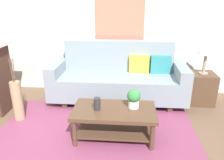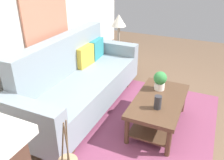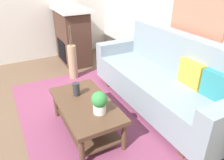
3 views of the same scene
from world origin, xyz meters
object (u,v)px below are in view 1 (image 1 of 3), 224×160
object	(u,v)px
throw_pillow_teal	(160,64)
coffee_table	(114,117)
table_lamp	(207,49)
framed_painting	(120,19)
couch	(118,78)
throw_pillow_mustard	(139,64)
floor_vase	(17,101)
potted_plant_tabletop	(134,98)
side_table	(201,88)
tabletop_vase	(97,104)

from	to	relation	value
throw_pillow_teal	coffee_table	distance (m)	1.55
table_lamp	framed_painting	distance (m)	1.63
couch	throw_pillow_mustard	size ratio (longest dim) A/B	6.67
throw_pillow_teal	floor_vase	xyz separation A→B (m)	(-2.27, -0.95, -0.36)
throw_pillow_mustard	framed_painting	world-z (taller)	framed_painting
coffee_table	potted_plant_tabletop	bearing A→B (deg)	15.14
coffee_table	side_table	xyz separation A→B (m)	(1.48, 1.21, -0.03)
floor_vase	side_table	bearing A→B (deg)	15.90
potted_plant_tabletop	side_table	distance (m)	1.70
throw_pillow_teal	potted_plant_tabletop	world-z (taller)	throw_pillow_teal
throw_pillow_teal	side_table	distance (m)	0.85
throw_pillow_mustard	potted_plant_tabletop	distance (m)	1.25
floor_vase	coffee_table	bearing A→B (deg)	-12.95
side_table	framed_painting	bearing A→B (deg)	163.68
tabletop_vase	throw_pillow_teal	bearing A→B (deg)	54.11
throw_pillow_mustard	floor_vase	size ratio (longest dim) A/B	0.57
floor_vase	tabletop_vase	bearing A→B (deg)	-16.27
couch	floor_vase	bearing A→B (deg)	-151.12
tabletop_vase	side_table	distance (m)	2.12
couch	throw_pillow_mustard	xyz separation A→B (m)	(0.38, 0.12, 0.25)
throw_pillow_teal	potted_plant_tabletop	xyz separation A→B (m)	(-0.49, -1.24, -0.11)
framed_painting	throw_pillow_teal	bearing A→B (deg)	-24.14
couch	coffee_table	bearing A→B (deg)	-89.17
throw_pillow_teal	coffee_table	bearing A→B (deg)	-119.68
throw_pillow_teal	table_lamp	size ratio (longest dim) A/B	0.63
coffee_table	throw_pillow_mustard	bearing A→B (deg)	74.44
framed_painting	floor_vase	bearing A→B (deg)	-139.28
throw_pillow_mustard	side_table	xyz separation A→B (m)	(1.12, -0.10, -0.40)
floor_vase	potted_plant_tabletop	bearing A→B (deg)	-9.00
table_lamp	throw_pillow_teal	bearing A→B (deg)	172.43
floor_vase	throw_pillow_teal	bearing A→B (deg)	22.85
couch	coffee_table	size ratio (longest dim) A/B	2.18
side_table	framed_painting	distance (m)	1.95
throw_pillow_teal	floor_vase	world-z (taller)	throw_pillow_teal
table_lamp	floor_vase	world-z (taller)	table_lamp
potted_plant_tabletop	side_table	size ratio (longest dim) A/B	0.47
potted_plant_tabletop	tabletop_vase	bearing A→B (deg)	-168.33
table_lamp	side_table	bearing A→B (deg)	0.00
floor_vase	framed_painting	world-z (taller)	framed_painting
throw_pillow_mustard	floor_vase	xyz separation A→B (m)	(-1.89, -0.95, -0.36)
coffee_table	side_table	distance (m)	1.91
throw_pillow_mustard	tabletop_vase	world-z (taller)	throw_pillow_mustard
couch	table_lamp	world-z (taller)	table_lamp
throw_pillow_teal	floor_vase	distance (m)	2.49
table_lamp	framed_painting	size ratio (longest dim) A/B	0.62
couch	potted_plant_tabletop	world-z (taller)	couch
potted_plant_tabletop	table_lamp	size ratio (longest dim) A/B	0.46
throw_pillow_mustard	table_lamp	size ratio (longest dim) A/B	0.63
throw_pillow_mustard	couch	bearing A→B (deg)	-161.88
coffee_table	potted_plant_tabletop	xyz separation A→B (m)	(0.25, 0.07, 0.26)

